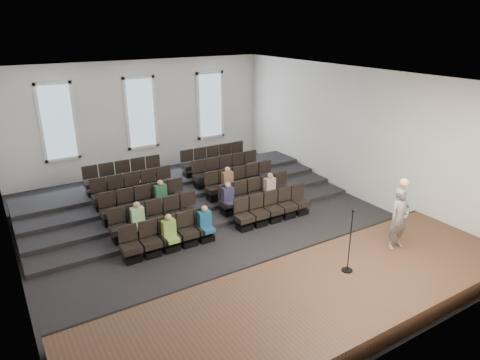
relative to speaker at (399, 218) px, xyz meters
name	(u,v)px	position (x,y,z in m)	size (l,w,h in m)	color
ground	(217,227)	(-3.31, 4.62, -1.40)	(14.00, 14.00, 0.00)	black
ceiling	(213,77)	(-3.31, 4.62, 3.61)	(12.00, 14.00, 0.02)	white
wall_back	(141,117)	(-3.31, 11.64, 1.10)	(12.00, 0.04, 5.00)	white
wall_front	(394,253)	(-3.31, -2.40, 1.10)	(12.00, 0.04, 5.00)	white
wall_left	(3,195)	(-9.33, 4.62, 1.10)	(0.04, 14.00, 5.00)	white
wall_right	(352,133)	(2.71, 4.62, 1.10)	(0.04, 14.00, 5.00)	white
stage	(318,300)	(-3.31, -0.48, -1.15)	(11.80, 3.60, 0.50)	#4A2E1F
stage_lip	(275,266)	(-3.31, 1.29, -1.15)	(11.80, 0.06, 0.52)	black
risers	(178,192)	(-3.31, 7.79, -1.20)	(11.80, 4.80, 0.60)	black
seating_rows	(196,194)	(-3.31, 6.16, -0.72)	(6.80, 4.70, 1.67)	black
windows	(141,113)	(-3.31, 11.57, 1.30)	(8.44, 0.10, 3.24)	white
audience	(203,202)	(-3.59, 5.07, -0.57)	(5.45, 2.64, 1.10)	#86AE45
speaker	(399,218)	(0.00, 0.00, 0.00)	(0.66, 0.43, 1.80)	slate
mic_stand	(349,253)	(-2.08, -0.19, -0.39)	(0.29, 0.29, 1.73)	black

